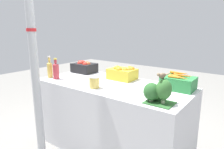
% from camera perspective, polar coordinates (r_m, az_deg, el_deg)
% --- Properties ---
extents(ground_plane, '(10.00, 10.00, 0.00)m').
position_cam_1_polar(ground_plane, '(2.49, 0.00, -20.10)').
color(ground_plane, gray).
extents(market_table, '(1.68, 0.77, 0.78)m').
position_cam_1_polar(market_table, '(2.31, 0.00, -11.95)').
color(market_table, silver).
rests_on(market_table, ground_plane).
extents(support_pole, '(0.09, 0.09, 2.60)m').
position_cam_1_polar(support_pole, '(2.11, -21.96, 10.44)').
color(support_pole, '#B7BABF').
rests_on(support_pole, ground_plane).
extents(apple_crate, '(0.30, 0.23, 0.16)m').
position_cam_1_polar(apple_crate, '(2.74, -7.99, 2.21)').
color(apple_crate, black).
rests_on(apple_crate, market_table).
extents(orange_crate, '(0.30, 0.23, 0.16)m').
position_cam_1_polar(orange_crate, '(2.33, 3.22, 0.52)').
color(orange_crate, gold).
rests_on(orange_crate, market_table).
extents(carrot_crate, '(0.30, 0.23, 0.16)m').
position_cam_1_polar(carrot_crate, '(2.06, 18.48, -2.08)').
color(carrot_crate, '#2D8442').
rests_on(carrot_crate, market_table).
extents(broccoli_pile, '(0.25, 0.19, 0.20)m').
position_cam_1_polar(broccoli_pile, '(1.64, 12.68, -4.83)').
color(broccoli_pile, '#2D602D').
rests_on(broccoli_pile, market_table).
extents(juice_bottle_golden, '(0.06, 0.06, 0.26)m').
position_cam_1_polar(juice_bottle_golden, '(2.53, -17.34, 1.56)').
color(juice_bottle_golden, gold).
rests_on(juice_bottle_golden, market_table).
extents(juice_bottle_ruby, '(0.07, 0.07, 0.25)m').
position_cam_1_polar(juice_bottle_ruby, '(2.44, -15.72, 1.15)').
color(juice_bottle_ruby, '#B2333D').
rests_on(juice_bottle_ruby, market_table).
extents(pickle_jar, '(0.11, 0.11, 0.12)m').
position_cam_1_polar(pickle_jar, '(2.01, -5.09, -2.13)').
color(pickle_jar, '#DBBC56').
rests_on(pickle_jar, market_table).
extents(sparrow_bird, '(0.06, 0.13, 0.05)m').
position_cam_1_polar(sparrow_bird, '(1.59, 14.08, -0.22)').
color(sparrow_bird, '#4C3D2D').
rests_on(sparrow_bird, broccoli_pile).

